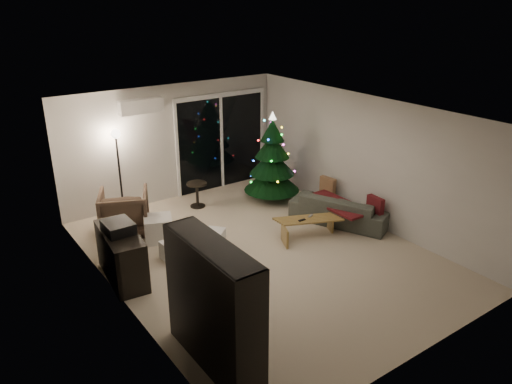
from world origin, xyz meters
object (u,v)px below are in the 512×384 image
media_cabinet (122,255)px  christmas_tree (272,157)px  coffee_table (308,227)px  sofa (340,209)px  bookshelf (199,311)px  armchair (124,211)px

media_cabinet → christmas_tree: size_ratio=0.66×
coffee_table → media_cabinet: bearing=-166.1°
coffee_table → christmas_tree: bearing=97.2°
media_cabinet → coffee_table: (3.36, -0.58, -0.22)m
media_cabinet → sofa: (4.30, -0.48, -0.13)m
bookshelf → sofa: 4.79m
bookshelf → christmas_tree: size_ratio=0.83×
christmas_tree → bookshelf: bearing=-136.0°
sofa → coffee_table: bearing=72.1°
armchair → sofa: armchair is taller
bookshelf → coffee_table: 3.93m
christmas_tree → coffee_table: bearing=-106.6°
media_cabinet → armchair: size_ratio=1.44×
bookshelf → coffee_table: size_ratio=1.40×
sofa → coffee_table: 0.95m
armchair → bookshelf: bearing=105.4°
armchair → christmas_tree: (3.23, -0.34, 0.57)m
bookshelf → armchair: size_ratio=1.79×
coffee_table → bookshelf: bearing=-126.4°
coffee_table → christmas_tree: size_ratio=0.59×
armchair → sofa: 4.18m
media_cabinet → sofa: size_ratio=0.68×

